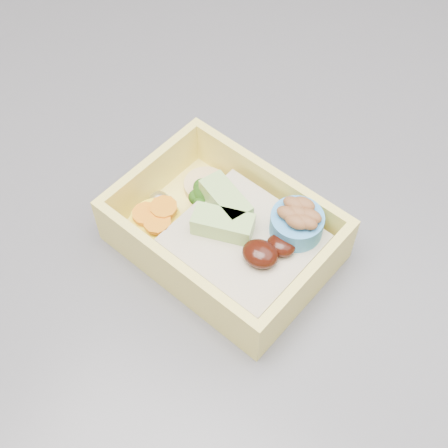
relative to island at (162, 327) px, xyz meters
The scene contains 3 objects.
ground 0.47m from the island, 90.00° to the left, with size 3.50×3.50×0.00m, color beige.
island is the anchor object (origin of this frame).
bento_box 0.51m from the island, 27.23° to the right, with size 0.18×0.15×0.06m.
Camera 1 is at (0.29, -0.43, 1.34)m, focal length 50.00 mm.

